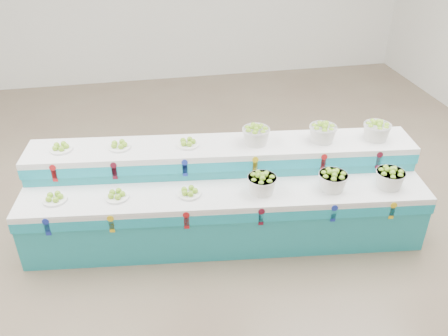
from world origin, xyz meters
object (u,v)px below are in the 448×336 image
(basket_lower_left, at_px, (262,183))
(plate_upper_mid, at_px, (119,145))
(display_stand, at_px, (224,194))
(basket_upper_right, at_px, (377,130))

(basket_lower_left, xyz_separation_m, plate_upper_mid, (-1.48, 0.73, 0.23))
(display_stand, distance_m, basket_upper_right, 1.93)
(basket_lower_left, distance_m, plate_upper_mid, 1.67)
(plate_upper_mid, bearing_deg, basket_upper_right, -6.70)
(basket_lower_left, xyz_separation_m, basket_upper_right, (1.47, 0.39, 0.30))
(display_stand, distance_m, plate_upper_mid, 1.32)
(display_stand, height_order, basket_upper_right, basket_upper_right)
(basket_upper_right, bearing_deg, display_stand, -177.95)
(display_stand, relative_size, basket_lower_left, 14.18)
(display_stand, xyz_separation_m, basket_upper_right, (1.83, 0.07, 0.62))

